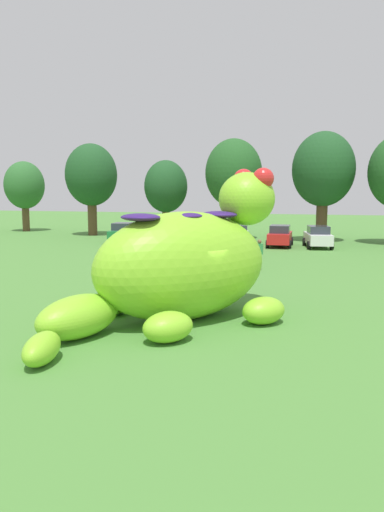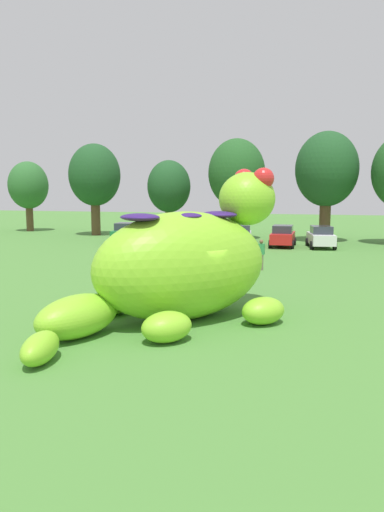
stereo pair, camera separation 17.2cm
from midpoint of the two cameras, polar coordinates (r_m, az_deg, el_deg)
ground_plane at (r=16.52m, az=0.16°, el=-7.47°), size 160.00×160.00×0.00m
giant_inflatable_creature at (r=16.03m, az=-1.32°, el=-0.99°), size 7.22×9.71×5.20m
car_green at (r=41.16m, az=-8.41°, el=2.80°), size 2.45×4.33×1.72m
car_orange at (r=39.37m, az=-4.08°, el=2.64°), size 2.38×4.30×1.72m
car_yellow at (r=39.64m, az=0.48°, el=2.69°), size 1.99×4.13×1.72m
car_silver at (r=38.47m, az=5.42°, el=2.50°), size 2.45×4.33×1.72m
car_red at (r=38.38m, az=10.43°, el=2.40°), size 2.02×4.14×1.72m
car_white at (r=38.27m, az=14.82°, el=2.26°), size 2.49×4.34×1.72m
tree_far_left at (r=55.92m, az=-19.64°, el=7.99°), size 4.33×4.33×7.69m
tree_left at (r=48.82m, az=-12.15°, el=9.45°), size 5.13×5.13×9.11m
tree_mid_left at (r=45.87m, az=-3.28°, el=8.30°), size 4.15×4.15×7.36m
tree_centre_left at (r=43.64m, az=4.92°, el=9.83°), size 5.14×5.14×9.12m
tree_centre at (r=43.06m, az=15.45°, el=9.96°), size 5.36×5.36×9.52m
spectator_near_inflatable at (r=26.63m, az=7.93°, el=0.14°), size 0.38×0.26×1.71m
spectator_mid_field at (r=21.61m, az=0.28°, el=-1.54°), size 0.38×0.26×1.71m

